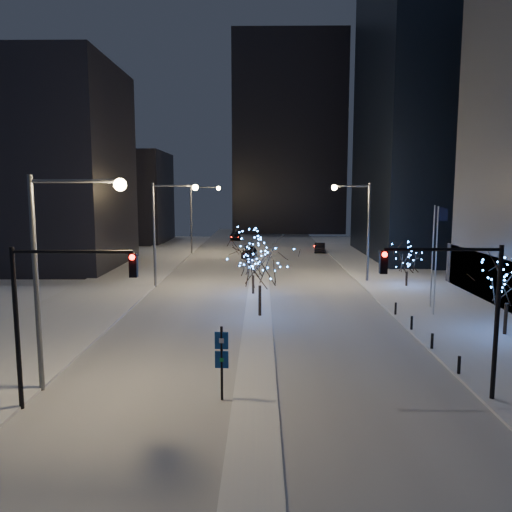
{
  "coord_description": "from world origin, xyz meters",
  "views": [
    {
      "loc": [
        0.29,
        -20.2,
        9.32
      ],
      "look_at": [
        -0.11,
        12.33,
        5.0
      ],
      "focal_mm": 35.0,
      "sensor_mm": 36.0,
      "label": 1
    }
  ],
  "objects_px": {
    "car_mid": "(320,247)",
    "holiday_tree_plaza_near": "(508,280)",
    "car_near": "(249,252)",
    "wayfinding_sign": "(222,355)",
    "street_lamp_w_mid": "(165,220)",
    "street_lamp_w_far": "(198,210)",
    "holiday_tree_median_near": "(260,260)",
    "street_lamp_w_near": "(58,253)",
    "traffic_signal_east": "(462,296)",
    "holiday_tree_plaza_far": "(407,259)",
    "street_lamp_east": "(360,219)",
    "car_far": "(235,236)",
    "traffic_signal_west": "(52,300)",
    "holiday_tree_median_far": "(253,261)"
  },
  "relations": [
    {
      "from": "car_mid",
      "to": "holiday_tree_plaza_near",
      "type": "xyz_separation_m",
      "value": [
        6.86,
        -43.47,
        2.93
      ]
    },
    {
      "from": "car_near",
      "to": "wayfinding_sign",
      "type": "height_order",
      "value": "wayfinding_sign"
    },
    {
      "from": "street_lamp_w_mid",
      "to": "street_lamp_w_far",
      "type": "bearing_deg",
      "value": 90.0
    },
    {
      "from": "car_mid",
      "to": "holiday_tree_median_near",
      "type": "bearing_deg",
      "value": 84.15
    },
    {
      "from": "street_lamp_w_near",
      "to": "street_lamp_w_mid",
      "type": "height_order",
      "value": "same"
    },
    {
      "from": "street_lamp_w_mid",
      "to": "holiday_tree_plaza_near",
      "type": "bearing_deg",
      "value": -32.81
    },
    {
      "from": "car_mid",
      "to": "holiday_tree_median_near",
      "type": "relative_size",
      "value": 0.68
    },
    {
      "from": "traffic_signal_east",
      "to": "holiday_tree_plaza_far",
      "type": "height_order",
      "value": "traffic_signal_east"
    },
    {
      "from": "car_mid",
      "to": "street_lamp_w_near",
      "type": "bearing_deg",
      "value": 78.12
    },
    {
      "from": "wayfinding_sign",
      "to": "street_lamp_east",
      "type": "bearing_deg",
      "value": 73.63
    },
    {
      "from": "street_lamp_w_mid",
      "to": "street_lamp_east",
      "type": "xyz_separation_m",
      "value": [
        19.02,
        3.0,
        -0.05
      ]
    },
    {
      "from": "street_lamp_w_far",
      "to": "holiday_tree_plaza_far",
      "type": "distance_m",
      "value": 34.12
    },
    {
      "from": "traffic_signal_east",
      "to": "car_far",
      "type": "height_order",
      "value": "traffic_signal_east"
    },
    {
      "from": "holiday_tree_plaza_far",
      "to": "car_far",
      "type": "bearing_deg",
      "value": 112.49
    },
    {
      "from": "street_lamp_w_mid",
      "to": "traffic_signal_west",
      "type": "height_order",
      "value": "street_lamp_w_mid"
    },
    {
      "from": "car_mid",
      "to": "wayfinding_sign",
      "type": "distance_m",
      "value": 54.52
    },
    {
      "from": "street_lamp_east",
      "to": "car_near",
      "type": "bearing_deg",
      "value": 122.03
    },
    {
      "from": "street_lamp_w_near",
      "to": "holiday_tree_plaza_far",
      "type": "height_order",
      "value": "street_lamp_w_near"
    },
    {
      "from": "street_lamp_east",
      "to": "traffic_signal_west",
      "type": "relative_size",
      "value": 1.43
    },
    {
      "from": "street_lamp_w_far",
      "to": "street_lamp_w_near",
      "type": "bearing_deg",
      "value": -90.0
    },
    {
      "from": "traffic_signal_west",
      "to": "street_lamp_w_far",
      "type": "bearing_deg",
      "value": 90.55
    },
    {
      "from": "car_near",
      "to": "wayfinding_sign",
      "type": "xyz_separation_m",
      "value": [
        0.02,
        -47.51,
        1.28
      ]
    },
    {
      "from": "street_lamp_w_near",
      "to": "holiday_tree_plaza_far",
      "type": "distance_m",
      "value": 34.42
    },
    {
      "from": "street_lamp_east",
      "to": "traffic_signal_east",
      "type": "xyz_separation_m",
      "value": [
        -1.14,
        -29.0,
        -1.69
      ]
    },
    {
      "from": "car_far",
      "to": "car_near",
      "type": "bearing_deg",
      "value": -87.67
    },
    {
      "from": "street_lamp_w_mid",
      "to": "holiday_tree_median_near",
      "type": "distance_m",
      "value": 14.73
    },
    {
      "from": "street_lamp_w_mid",
      "to": "car_mid",
      "type": "xyz_separation_m",
      "value": [
        17.94,
        27.48,
        -5.78
      ]
    },
    {
      "from": "street_lamp_w_mid",
      "to": "car_far",
      "type": "xyz_separation_m",
      "value": [
        4.2,
        45.96,
        -5.8
      ]
    },
    {
      "from": "street_lamp_w_mid",
      "to": "holiday_tree_median_far",
      "type": "height_order",
      "value": "street_lamp_w_mid"
    },
    {
      "from": "holiday_tree_plaza_far",
      "to": "wayfinding_sign",
      "type": "relative_size",
      "value": 1.23
    },
    {
      "from": "holiday_tree_plaza_near",
      "to": "wayfinding_sign",
      "type": "height_order",
      "value": "holiday_tree_plaza_near"
    },
    {
      "from": "car_near",
      "to": "holiday_tree_plaza_near",
      "type": "height_order",
      "value": "holiday_tree_plaza_near"
    },
    {
      "from": "traffic_signal_east",
      "to": "car_mid",
      "type": "distance_m",
      "value": 53.64
    },
    {
      "from": "traffic_signal_west",
      "to": "wayfinding_sign",
      "type": "bearing_deg",
      "value": 8.21
    },
    {
      "from": "street_lamp_east",
      "to": "car_mid",
      "type": "distance_m",
      "value": 25.17
    },
    {
      "from": "holiday_tree_median_near",
      "to": "holiday_tree_plaza_near",
      "type": "relative_size",
      "value": 1.22
    },
    {
      "from": "street_lamp_w_far",
      "to": "holiday_tree_median_near",
      "type": "bearing_deg",
      "value": -76.0
    },
    {
      "from": "holiday_tree_plaza_near",
      "to": "street_lamp_w_far",
      "type": "bearing_deg",
      "value": 121.17
    },
    {
      "from": "car_near",
      "to": "holiday_tree_median_near",
      "type": "bearing_deg",
      "value": -81.62
    },
    {
      "from": "street_lamp_w_far",
      "to": "car_near",
      "type": "bearing_deg",
      "value": -25.11
    },
    {
      "from": "traffic_signal_west",
      "to": "holiday_tree_plaza_near",
      "type": "bearing_deg",
      "value": 24.38
    },
    {
      "from": "street_lamp_w_mid",
      "to": "holiday_tree_plaza_far",
      "type": "relative_size",
      "value": 2.39
    },
    {
      "from": "street_lamp_w_far",
      "to": "wayfinding_sign",
      "type": "distance_m",
      "value": 51.73
    },
    {
      "from": "holiday_tree_plaza_near",
      "to": "holiday_tree_plaza_far",
      "type": "bearing_deg",
      "value": 95.83
    },
    {
      "from": "holiday_tree_plaza_far",
      "to": "wayfinding_sign",
      "type": "xyz_separation_m",
      "value": [
        -15.69,
        -26.21,
        -0.72
      ]
    },
    {
      "from": "traffic_signal_west",
      "to": "car_mid",
      "type": "relative_size",
      "value": 1.6
    },
    {
      "from": "street_lamp_w_near",
      "to": "traffic_signal_east",
      "type": "height_order",
      "value": "street_lamp_w_near"
    },
    {
      "from": "street_lamp_east",
      "to": "holiday_tree_median_near",
      "type": "height_order",
      "value": "street_lamp_east"
    },
    {
      "from": "street_lamp_w_far",
      "to": "holiday_tree_median_far",
      "type": "bearing_deg",
      "value": -73.56
    },
    {
      "from": "street_lamp_w_far",
      "to": "car_far",
      "type": "height_order",
      "value": "street_lamp_w_far"
    }
  ]
}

